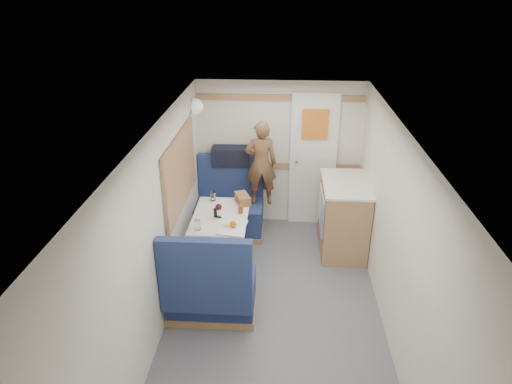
# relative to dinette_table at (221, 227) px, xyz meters

# --- Properties ---
(floor) EXTENTS (4.50, 4.50, 0.00)m
(floor) POSITION_rel_dinette_table_xyz_m (0.65, -1.00, -0.57)
(floor) COLOR #515156
(floor) RESTS_ON ground
(ceiling) EXTENTS (4.50, 4.50, 0.00)m
(ceiling) POSITION_rel_dinette_table_xyz_m (0.65, -1.00, 1.43)
(ceiling) COLOR silver
(ceiling) RESTS_ON wall_back
(wall_back) EXTENTS (2.20, 0.02, 2.00)m
(wall_back) POSITION_rel_dinette_table_xyz_m (0.65, 1.25, 0.43)
(wall_back) COLOR silver
(wall_back) RESTS_ON floor
(wall_left) EXTENTS (0.02, 4.50, 2.00)m
(wall_left) POSITION_rel_dinette_table_xyz_m (-0.45, -1.00, 0.43)
(wall_left) COLOR silver
(wall_left) RESTS_ON floor
(wall_right) EXTENTS (0.02, 4.50, 2.00)m
(wall_right) POSITION_rel_dinette_table_xyz_m (1.75, -1.00, 0.43)
(wall_right) COLOR silver
(wall_right) RESTS_ON floor
(oak_trim_low) EXTENTS (2.15, 0.02, 0.08)m
(oak_trim_low) POSITION_rel_dinette_table_xyz_m (0.65, 1.23, 0.28)
(oak_trim_low) COLOR #8F6340
(oak_trim_low) RESTS_ON wall_back
(oak_trim_high) EXTENTS (2.15, 0.02, 0.08)m
(oak_trim_high) POSITION_rel_dinette_table_xyz_m (0.65, 1.23, 1.21)
(oak_trim_high) COLOR #8F6340
(oak_trim_high) RESTS_ON wall_back
(side_window) EXTENTS (0.04, 1.30, 0.72)m
(side_window) POSITION_rel_dinette_table_xyz_m (-0.43, 0.00, 0.68)
(side_window) COLOR #B0BFA2
(side_window) RESTS_ON wall_left
(rear_door) EXTENTS (0.62, 0.12, 1.86)m
(rear_door) POSITION_rel_dinette_table_xyz_m (1.10, 1.22, 0.41)
(rear_door) COLOR white
(rear_door) RESTS_ON wall_back
(dinette_table) EXTENTS (0.62, 0.92, 0.72)m
(dinette_table) POSITION_rel_dinette_table_xyz_m (0.00, 0.00, 0.00)
(dinette_table) COLOR white
(dinette_table) RESTS_ON floor
(bench_far) EXTENTS (0.90, 0.59, 1.05)m
(bench_far) POSITION_rel_dinette_table_xyz_m (-0.00, 0.86, -0.27)
(bench_far) COLOR #162149
(bench_far) RESTS_ON floor
(bench_near) EXTENTS (0.90, 0.59, 1.05)m
(bench_near) POSITION_rel_dinette_table_xyz_m (-0.00, -0.86, -0.27)
(bench_near) COLOR #162149
(bench_near) RESTS_ON floor
(ledge) EXTENTS (0.90, 0.14, 0.04)m
(ledge) POSITION_rel_dinette_table_xyz_m (-0.00, 1.12, 0.31)
(ledge) COLOR #8F6340
(ledge) RESTS_ON bench_far
(dome_light) EXTENTS (0.20, 0.20, 0.20)m
(dome_light) POSITION_rel_dinette_table_xyz_m (-0.39, 0.85, 1.18)
(dome_light) COLOR white
(dome_light) RESTS_ON wall_left
(galley_counter) EXTENTS (0.57, 0.92, 0.92)m
(galley_counter) POSITION_rel_dinette_table_xyz_m (1.47, 0.55, -0.10)
(galley_counter) COLOR #8F6340
(galley_counter) RESTS_ON floor
(person) EXTENTS (0.44, 0.32, 1.13)m
(person) POSITION_rel_dinette_table_xyz_m (0.42, 0.88, 0.45)
(person) COLOR brown
(person) RESTS_ON bench_far
(duffel_bag) EXTENTS (0.50, 0.25, 0.24)m
(duffel_bag) POSITION_rel_dinette_table_xyz_m (0.00, 1.12, 0.45)
(duffel_bag) COLOR black
(duffel_bag) RESTS_ON ledge
(tray) EXTENTS (0.32, 0.39, 0.02)m
(tray) POSITION_rel_dinette_table_xyz_m (0.17, -0.29, 0.16)
(tray) COLOR white
(tray) RESTS_ON dinette_table
(orange_fruit) EXTENTS (0.07, 0.07, 0.07)m
(orange_fruit) POSITION_rel_dinette_table_xyz_m (0.18, -0.29, 0.21)
(orange_fruit) COLOR #E4500A
(orange_fruit) RESTS_ON tray
(cheese_block) EXTENTS (0.10, 0.08, 0.03)m
(cheese_block) POSITION_rel_dinette_table_xyz_m (0.12, -0.28, 0.19)
(cheese_block) COLOR #E3D583
(cheese_block) RESTS_ON tray
(wine_glass) EXTENTS (0.08, 0.08, 0.17)m
(wine_glass) POSITION_rel_dinette_table_xyz_m (-0.01, -0.05, 0.28)
(wine_glass) COLOR white
(wine_glass) RESTS_ON dinette_table
(tumbler_left) EXTENTS (0.07, 0.07, 0.11)m
(tumbler_left) POSITION_rel_dinette_table_xyz_m (-0.20, -0.33, 0.21)
(tumbler_left) COLOR silver
(tumbler_left) RESTS_ON dinette_table
(tumbler_mid) EXTENTS (0.07, 0.07, 0.11)m
(tumbler_mid) POSITION_rel_dinette_table_xyz_m (-0.14, 0.38, 0.21)
(tumbler_mid) COLOR white
(tumbler_mid) RESTS_ON dinette_table
(beer_glass) EXTENTS (0.06, 0.06, 0.09)m
(beer_glass) POSITION_rel_dinette_table_xyz_m (0.22, 0.08, 0.20)
(beer_glass) COLOR brown
(beer_glass) RESTS_ON dinette_table
(pepper_grinder) EXTENTS (0.04, 0.04, 0.11)m
(pepper_grinder) POSITION_rel_dinette_table_xyz_m (-0.05, -0.04, 0.21)
(pepper_grinder) COLOR black
(pepper_grinder) RESTS_ON dinette_table
(bread_loaf) EXTENTS (0.22, 0.29, 0.11)m
(bread_loaf) POSITION_rel_dinette_table_xyz_m (0.22, 0.33, 0.21)
(bread_loaf) COLOR brown
(bread_loaf) RESTS_ON dinette_table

